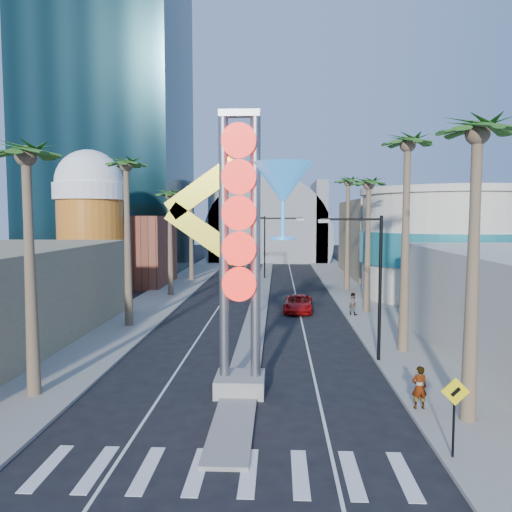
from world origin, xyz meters
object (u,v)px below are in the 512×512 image
(red_pickup, at_px, (298,304))
(pedestrian_a, at_px, (419,387))
(neon_sign, at_px, (258,231))
(pedestrian_b, at_px, (352,304))

(red_pickup, height_order, pedestrian_a, pedestrian_a)
(neon_sign, xyz_separation_m, red_pickup, (2.58, 19.30, -6.61))
(red_pickup, xyz_separation_m, pedestrian_b, (4.21, -1.75, 0.34))
(red_pickup, bearing_deg, neon_sign, -93.42)
(pedestrian_a, xyz_separation_m, pedestrian_b, (0.16, 19.40, 0.00))
(neon_sign, bearing_deg, red_pickup, 82.38)
(pedestrian_b, bearing_deg, pedestrian_a, 121.11)
(neon_sign, relative_size, pedestrian_a, 7.12)
(neon_sign, height_order, red_pickup, neon_sign)
(neon_sign, height_order, pedestrian_a, neon_sign)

